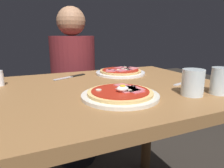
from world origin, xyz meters
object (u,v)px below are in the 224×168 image
pizza_across_left (121,72)px  salt_shaker (0,78)px  water_glass_far (220,83)px  pizza_foreground (120,94)px  knife (72,76)px  diner_person (74,93)px  fork (183,83)px  water_glass_near (193,84)px  dining_table (106,116)px

pizza_across_left → salt_shaker: bearing=-177.1°
pizza_across_left → water_glass_far: (0.16, -0.51, 0.03)m
pizza_foreground → salt_shaker: salt_shaker is taller
knife → diner_person: size_ratio=0.16×
fork → salt_shaker: salt_shaker is taller
fork → water_glass_near: bearing=-123.0°
fork → diner_person: size_ratio=0.13×
water_glass_far → fork: water_glass_far is taller
dining_table → diner_person: diner_person is taller
dining_table → salt_shaker: size_ratio=15.52×
knife → diner_person: bearing=75.7°
pizza_foreground → salt_shaker: (-0.40, 0.36, 0.02)m
water_glass_far → diner_person: bearing=108.2°
water_glass_near → salt_shaker: water_glass_near is taller
pizza_across_left → knife: 0.27m
water_glass_near → water_glass_far: 0.11m
dining_table → fork: (0.34, -0.09, 0.14)m
water_glass_near → dining_table: bearing=134.5°
pizza_foreground → pizza_across_left: size_ratio=1.00×
dining_table → pizza_foreground: 0.22m
water_glass_near → water_glass_far: size_ratio=0.96×
pizza_foreground → fork: bearing=11.1°
pizza_across_left → diner_person: diner_person is taller
water_glass_near → water_glass_far: water_glass_far is taller
dining_table → knife: 0.30m
water_glass_near → diner_person: (-0.22, 0.93, -0.25)m
water_glass_near → diner_person: size_ratio=0.08×
salt_shaker → water_glass_near: bearing=-34.4°
dining_table → fork: size_ratio=6.73×
knife → pizza_foreground: bearing=-80.0°
pizza_foreground → water_glass_near: bearing=-18.5°
dining_table → water_glass_far: bearing=-38.7°
diner_person → water_glass_near: bearing=103.0°
dining_table → pizza_foreground: bearing=-93.5°
dining_table → water_glass_far: 0.47m
knife → water_glass_near: bearing=-57.2°
knife → fork: bearing=-39.6°
water_glass_near → fork: size_ratio=0.62×
dining_table → water_glass_near: bearing=-45.5°
knife → salt_shaker: 0.33m
knife → diner_person: diner_person is taller
pizza_across_left → diner_person: 0.53m
water_glass_far → salt_shaker: bearing=147.7°
pizza_across_left → fork: pizza_across_left is taller
knife → salt_shaker: (-0.32, -0.06, 0.03)m
dining_table → pizza_across_left: 0.33m
dining_table → pizza_across_left: pizza_across_left is taller
salt_shaker → diner_person: 0.70m
pizza_foreground → pizza_across_left: 0.44m
salt_shaker → water_glass_far: bearing=-32.3°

